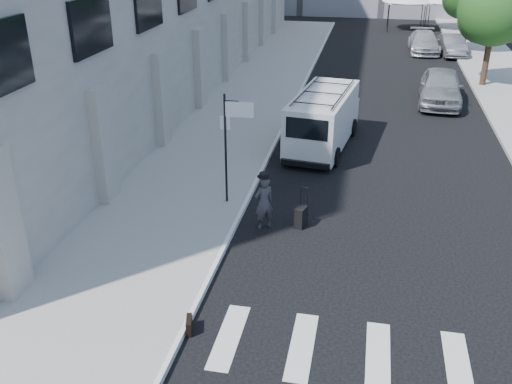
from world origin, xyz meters
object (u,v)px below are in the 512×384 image
at_px(briefcase, 189,325).
at_px(parked_car_b, 452,45).
at_px(cargo_van, 324,119).
at_px(parked_car_a, 441,87).
at_px(businessman, 264,203).
at_px(suitcase, 301,217).
at_px(parked_car_c, 424,42).

distance_m(briefcase, parked_car_b, 32.49).
bearing_deg(cargo_van, parked_car_a, 61.69).
bearing_deg(parked_car_a, briefcase, -105.57).
relative_size(businessman, parked_car_a, 0.33).
relative_size(briefcase, cargo_van, 0.07).
relative_size(businessman, briefcase, 3.72).
height_order(businessman, suitcase, businessman).
xyz_separation_m(cargo_van, parked_car_b, (6.93, 19.12, -0.47)).
xyz_separation_m(cargo_van, parked_car_c, (5.13, 19.81, -0.45)).
relative_size(businessman, cargo_van, 0.27).
xyz_separation_m(briefcase, parked_car_a, (6.90, 19.30, 0.68)).
bearing_deg(cargo_van, businessman, -90.89).
height_order(parked_car_b, parked_car_c, parked_car_c).
bearing_deg(parked_car_b, briefcase, -109.87).
height_order(suitcase, parked_car_b, parked_car_b).
relative_size(parked_car_a, parked_car_c, 1.04).
height_order(briefcase, cargo_van, cargo_van).
bearing_deg(cargo_van, suitcase, -82.47).
distance_m(parked_car_a, parked_car_c, 12.69).
bearing_deg(parked_car_b, suitcase, -109.22).
distance_m(briefcase, suitcase, 5.57).
xyz_separation_m(briefcase, cargo_van, (1.77, 12.17, 0.97)).
bearing_deg(businessman, suitcase, 155.97).
xyz_separation_m(businessman, parked_car_c, (6.17, 26.98, -0.12)).
bearing_deg(parked_car_b, parked_car_a, -102.87).
height_order(cargo_van, parked_car_c, cargo_van).
bearing_deg(parked_car_c, suitcase, -102.13).
xyz_separation_m(businessman, parked_car_a, (6.17, 14.30, 0.03)).
height_order(suitcase, cargo_van, cargo_van).
relative_size(briefcase, parked_car_b, 0.11).
relative_size(cargo_van, parked_car_a, 1.21).
distance_m(suitcase, parked_car_b, 26.93).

